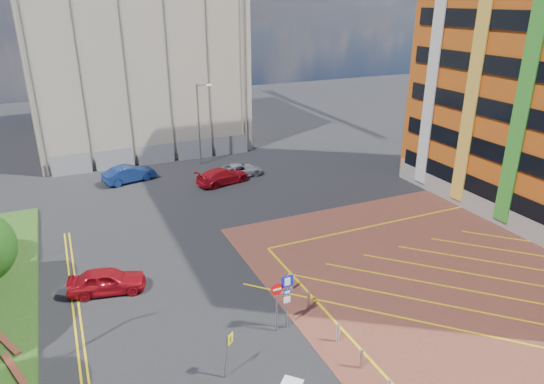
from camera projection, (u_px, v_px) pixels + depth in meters
ground at (286, 342)px, 23.56m from camera, size 140.00×140.00×0.00m
forecourt at (497, 278)px, 28.88m from camera, size 26.00×26.00×0.02m
lamp_back at (199, 122)px, 47.19m from camera, size 1.53×0.16×8.00m
sign_cluster at (283, 296)px, 23.78m from camera, size 1.17×0.12×3.20m
warning_sign at (228, 350)px, 20.89m from camera, size 0.55×0.37×2.24m
bollard_row at (345, 342)px, 22.85m from camera, size 0.14×11.14×0.90m
construction_building at (129, 43)px, 53.33m from camera, size 21.20×19.20×22.00m
construction_fence at (166, 153)px, 48.96m from camera, size 21.60×0.06×2.00m
car_red_left at (107, 281)px, 27.34m from camera, size 4.52×2.54×1.45m
car_blue_back at (129, 174)px, 43.86m from camera, size 4.91×2.69×1.53m
car_red_back at (223, 176)px, 43.50m from camera, size 5.24×3.08×1.42m
car_silver_back at (240, 170)px, 45.37m from camera, size 4.31×2.03×1.19m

